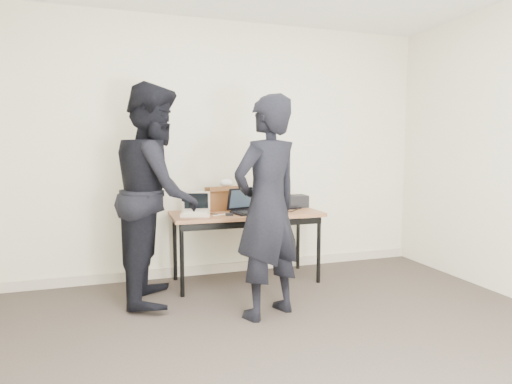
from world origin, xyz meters
name	(u,v)px	position (x,y,z in m)	size (l,w,h in m)	color
room	(325,152)	(0.00, 0.00, 1.35)	(4.60, 4.60, 2.80)	#403730
desk	(246,218)	(0.08, 1.85, 0.66)	(1.51, 0.66, 0.72)	brown
laptop_beige	(196,211)	(-0.44, 1.83, 0.76)	(0.33, 0.32, 0.22)	#C1B39A
laptop_center	(247,207)	(0.07, 1.81, 0.78)	(0.38, 0.37, 0.25)	black
laptop_right	(281,203)	(0.52, 2.04, 0.77)	(0.36, 0.35, 0.23)	black
leather_satchel	(224,198)	(-0.10, 2.08, 0.85)	(0.38, 0.22, 0.25)	brown
tissue	(226,183)	(-0.07, 2.09, 1.00)	(0.13, 0.10, 0.08)	white
equipment_box	(296,201)	(0.71, 2.05, 0.79)	(0.23, 0.19, 0.13)	black
power_brick	(229,214)	(-0.14, 1.69, 0.73)	(0.07, 0.04, 0.03)	black
cables	(251,212)	(0.12, 1.85, 0.72)	(1.15, 0.41, 0.01)	black
person_typist	(268,207)	(-0.01, 0.95, 0.89)	(0.65, 0.43, 1.79)	black
person_observer	(157,193)	(-0.82, 1.64, 0.96)	(0.94, 0.73, 1.93)	black
baseboard	(230,267)	(0.00, 2.23, 0.05)	(4.50, 0.03, 0.10)	beige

